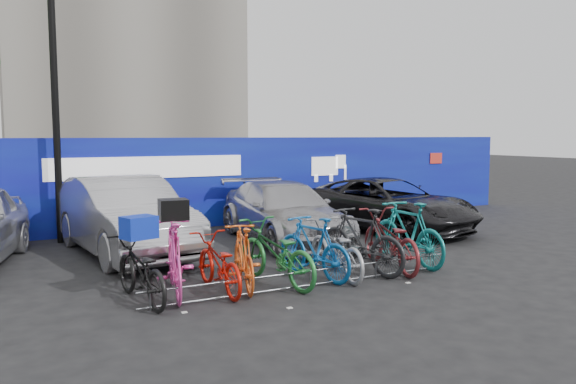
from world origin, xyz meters
TOP-DOWN VIEW (x-y plane):
  - ground at (0.00, 0.00)m, footprint 100.00×100.00m
  - hoarding at (0.01, 6.00)m, footprint 22.00×0.18m
  - lamppost at (-3.20, 5.40)m, footprint 0.25×0.50m
  - bike_rack at (-0.00, -0.60)m, footprint 5.60×0.03m
  - car_1 at (-2.14, 3.43)m, footprint 2.29×5.05m
  - car_2 at (1.45, 3.20)m, footprint 2.23×4.85m
  - car_3 at (4.50, 3.26)m, footprint 3.38×5.28m
  - bike_0 at (-2.63, -0.13)m, footprint 0.88×1.90m
  - bike_1 at (-2.07, -0.01)m, footprint 0.93×2.04m
  - bike_2 at (-1.41, -0.15)m, footprint 0.63×1.75m
  - bike_3 at (-0.98, -0.14)m, footprint 0.87×1.80m
  - bike_4 at (-0.41, -0.16)m, footprint 1.06×2.12m
  - bike_5 at (0.34, -0.12)m, footprint 0.86×1.89m
  - bike_6 at (0.74, -0.18)m, footprint 0.78×1.91m
  - bike_7 at (1.30, -0.14)m, footprint 1.02×2.05m
  - bike_8 at (1.92, -0.17)m, footprint 1.07×2.17m
  - bike_9 at (2.46, -0.03)m, footprint 0.58×2.04m
  - cargo_crate at (-2.63, -0.13)m, footprint 0.55×0.48m
  - cargo_topcase at (-2.07, -0.01)m, footprint 0.47×0.43m

SIDE VIEW (x-z plane):
  - ground at x=0.00m, z-range 0.00..0.00m
  - bike_rack at x=0.00m, z-range 0.01..0.31m
  - bike_2 at x=-1.41m, z-range 0.00..0.91m
  - bike_0 at x=-2.63m, z-range 0.00..0.96m
  - bike_6 at x=0.74m, z-range 0.00..0.98m
  - bike_3 at x=-0.98m, z-range 0.00..1.04m
  - bike_4 at x=-0.41m, z-range 0.00..1.07m
  - bike_8 at x=1.92m, z-range 0.00..1.09m
  - bike_5 at x=0.34m, z-range 0.00..1.09m
  - bike_1 at x=-2.07m, z-range 0.00..1.19m
  - bike_7 at x=1.30m, z-range 0.00..1.19m
  - bike_9 at x=2.46m, z-range 0.00..1.23m
  - car_3 at x=4.50m, z-range 0.00..1.36m
  - car_2 at x=1.45m, z-range 0.00..1.37m
  - car_1 at x=-2.14m, z-range 0.00..1.61m
  - cargo_crate at x=-2.63m, z-range 0.96..1.29m
  - hoarding at x=0.01m, z-range 0.00..2.40m
  - cargo_topcase at x=-2.07m, z-range 1.19..1.50m
  - lamppost at x=-3.20m, z-range 0.22..6.33m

